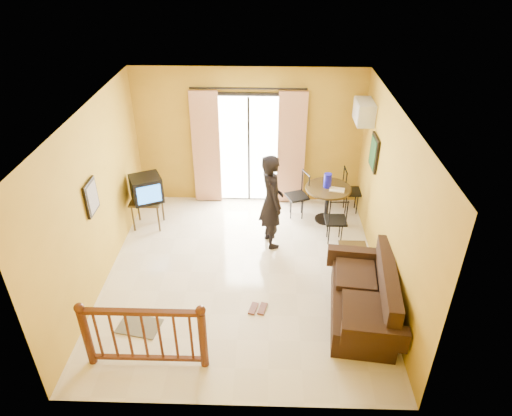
{
  "coord_description": "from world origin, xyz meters",
  "views": [
    {
      "loc": [
        0.4,
        -5.96,
        4.93
      ],
      "look_at": [
        0.21,
        0.2,
        1.16
      ],
      "focal_mm": 32.0,
      "sensor_mm": 36.0,
      "label": 1
    }
  ],
  "objects_px": {
    "dining_table": "(328,194)",
    "sofa": "(366,299)",
    "television": "(146,189)",
    "standing_person": "(271,201)",
    "coffee_table": "(354,261)"
  },
  "relations": [
    {
      "from": "television",
      "to": "standing_person",
      "type": "relative_size",
      "value": 0.39
    },
    {
      "from": "television",
      "to": "coffee_table",
      "type": "bearing_deg",
      "value": -45.37
    },
    {
      "from": "television",
      "to": "dining_table",
      "type": "distance_m",
      "value": 3.44
    },
    {
      "from": "sofa",
      "to": "standing_person",
      "type": "height_order",
      "value": "standing_person"
    },
    {
      "from": "coffee_table",
      "to": "standing_person",
      "type": "xyz_separation_m",
      "value": [
        -1.39,
        0.83,
        0.63
      ]
    },
    {
      "from": "coffee_table",
      "to": "standing_person",
      "type": "height_order",
      "value": "standing_person"
    },
    {
      "from": "dining_table",
      "to": "sofa",
      "type": "relative_size",
      "value": 0.45
    },
    {
      "from": "coffee_table",
      "to": "sofa",
      "type": "distance_m",
      "value": 1.0
    },
    {
      "from": "sofa",
      "to": "dining_table",
      "type": "bearing_deg",
      "value": 103.26
    },
    {
      "from": "television",
      "to": "coffee_table",
      "type": "relative_size",
      "value": 0.83
    },
    {
      "from": "dining_table",
      "to": "sofa",
      "type": "height_order",
      "value": "sofa"
    },
    {
      "from": "sofa",
      "to": "coffee_table",
      "type": "bearing_deg",
      "value": 97.08
    },
    {
      "from": "sofa",
      "to": "standing_person",
      "type": "distance_m",
      "value": 2.37
    },
    {
      "from": "television",
      "to": "dining_table",
      "type": "bearing_deg",
      "value": -20.48
    },
    {
      "from": "coffee_table",
      "to": "sofa",
      "type": "bearing_deg",
      "value": -89.57
    }
  ]
}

